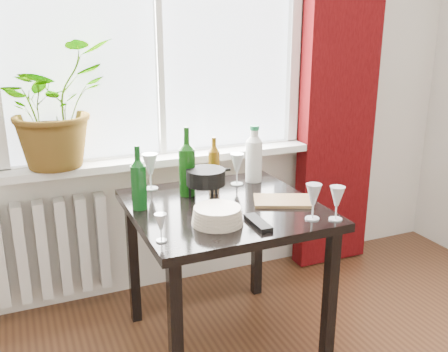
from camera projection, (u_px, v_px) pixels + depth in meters
name	position (u px, v px, depth m)	size (l,w,h in m)	color
window	(157.00, 13.00, 2.62)	(1.72, 0.08, 1.62)	white
windowsill	(166.00, 158.00, 2.79)	(1.72, 0.20, 0.04)	white
curtain	(341.00, 66.00, 3.05)	(0.50, 0.12, 2.56)	#390506
radiator	(32.00, 252.00, 2.67)	(0.80, 0.10, 0.55)	silver
table	(224.00, 223.00, 2.35)	(0.85, 0.85, 0.74)	black
potted_plant	(52.00, 104.00, 2.49)	(0.57, 0.50, 0.64)	#3B721E
wine_bottle_left	(138.00, 177.00, 2.24)	(0.07, 0.07, 0.30)	#0C4013
wine_bottle_right	(187.00, 161.00, 2.41)	(0.08, 0.08, 0.35)	#0E3D0B
bottle_amber	(214.00, 160.00, 2.62)	(0.06, 0.06, 0.25)	brown
cleaning_bottle	(254.00, 153.00, 2.63)	(0.09, 0.09, 0.31)	silver
wineglass_front_right	(313.00, 201.00, 2.14)	(0.07, 0.07, 0.16)	silver
wineglass_far_right	(337.00, 203.00, 2.13)	(0.07, 0.07, 0.15)	silver
wineglass_back_center	(237.00, 169.00, 2.59)	(0.07, 0.07, 0.17)	silver
wineglass_back_left	(150.00, 171.00, 2.52)	(0.08, 0.08, 0.19)	silver
wineglass_front_left	(161.00, 228.00, 1.92)	(0.05, 0.05, 0.12)	silver
plate_stack	(217.00, 216.00, 2.10)	(0.22, 0.22, 0.07)	beige
fondue_pot	(206.00, 184.00, 2.39)	(0.22, 0.19, 0.15)	black
tv_remote	(258.00, 223.00, 2.10)	(0.05, 0.18, 0.02)	black
cutting_board	(283.00, 201.00, 2.36)	(0.27, 0.17, 0.01)	olive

